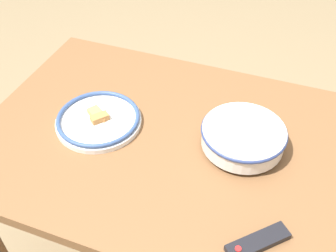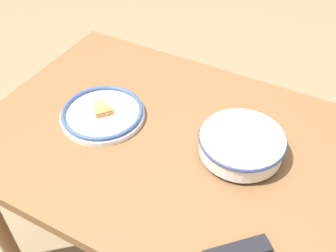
{
  "view_description": "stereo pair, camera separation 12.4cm",
  "coord_description": "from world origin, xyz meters",
  "views": [
    {
      "loc": [
        -0.26,
        0.83,
        1.6
      ],
      "look_at": [
        0.05,
        -0.01,
        0.75
      ],
      "focal_mm": 42.0,
      "sensor_mm": 36.0,
      "label": 1
    },
    {
      "loc": [
        -0.37,
        0.78,
        1.6
      ],
      "look_at": [
        0.05,
        -0.01,
        0.75
      ],
      "focal_mm": 42.0,
      "sensor_mm": 36.0,
      "label": 2
    }
  ],
  "objects": [
    {
      "name": "noodle_bowl",
      "position": [
        -0.18,
        -0.04,
        0.75
      ],
      "size": [
        0.26,
        0.26,
        0.08
      ],
      "color": "silver",
      "rests_on": "dining_table"
    },
    {
      "name": "food_plate",
      "position": [
        0.29,
        0.02,
        0.73
      ],
      "size": [
        0.28,
        0.28,
        0.04
      ],
      "color": "white",
      "rests_on": "dining_table"
    },
    {
      "name": "dining_table",
      "position": [
        0.0,
        0.0,
        0.63
      ],
      "size": [
        1.32,
        0.86,
        0.71
      ],
      "color": "brown",
      "rests_on": "ground_plane"
    },
    {
      "name": "tv_remote",
      "position": [
        -0.29,
        0.28,
        0.72
      ],
      "size": [
        0.15,
        0.15,
        0.02
      ],
      "rotation": [
        0.0,
        0.0,
        5.49
      ],
      "color": "black",
      "rests_on": "dining_table"
    }
  ]
}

